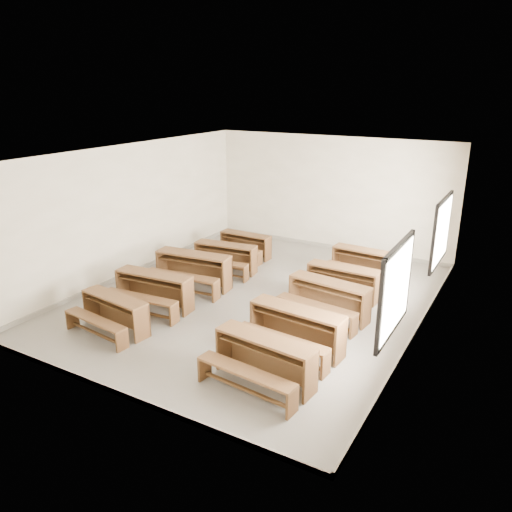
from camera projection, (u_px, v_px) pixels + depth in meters
The scene contains 11 objects.
room at pixel (260, 205), 10.38m from camera, with size 8.50×8.50×3.20m.
desk_set_0 at pixel (113, 311), 9.57m from camera, with size 1.62×0.98×0.69m.
desk_set_1 at pixel (153, 288), 10.52m from camera, with size 1.78×1.03×0.77m.
desk_set_2 at pixel (192, 268), 11.62m from camera, with size 1.89×1.12×0.81m.
desk_set_3 at pixel (225, 256), 12.60m from camera, with size 1.68×1.01×0.72m.
desk_set_4 at pixel (245, 243), 13.69m from camera, with size 1.47×0.78×0.65m.
desk_set_5 at pixel (263, 357), 7.86m from camera, with size 1.78×1.05×0.77m.
desk_set_6 at pixel (295, 327), 8.82m from camera, with size 1.82×1.05×0.79m.
desk_set_7 at pixel (328, 297), 10.11m from camera, with size 1.79×1.08×0.76m.
desk_set_8 at pixel (342, 280), 11.01m from camera, with size 1.61×0.86×0.72m.
desk_set_9 at pixel (365, 262), 12.13m from camera, with size 1.67×0.94×0.73m.
Camera 1 is at (5.07, -8.86, 4.52)m, focal length 35.00 mm.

